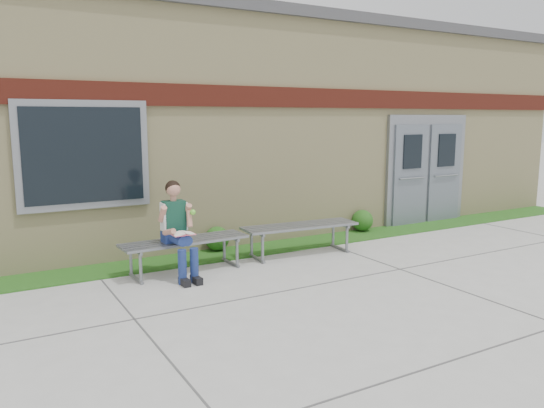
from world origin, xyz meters
TOP-DOWN VIEW (x-y plane):
  - ground at (0.00, 0.00)m, footprint 80.00×80.00m
  - grass_strip at (0.00, 2.60)m, footprint 16.00×0.80m
  - school_building at (-0.00, 5.99)m, footprint 16.20×6.22m
  - bench_left at (-1.83, 1.99)m, footprint 1.90×0.62m
  - bench_right at (0.17, 1.99)m, footprint 1.98×0.69m
  - girl at (-2.01, 1.78)m, footprint 0.48×0.79m
  - shrub_mid at (-0.94, 2.85)m, footprint 0.41×0.41m
  - shrub_east at (2.20, 2.85)m, footprint 0.42×0.42m

SIDE VIEW (x-z plane):
  - ground at x=0.00m, z-range 0.00..0.00m
  - grass_strip at x=0.00m, z-range 0.00..0.02m
  - shrub_mid at x=-0.94m, z-range 0.02..0.43m
  - shrub_east at x=2.20m, z-range 0.02..0.44m
  - bench_left at x=-1.83m, z-range 0.13..0.62m
  - bench_right at x=0.17m, z-range 0.14..0.64m
  - girl at x=-2.01m, z-range 0.04..1.41m
  - school_building at x=0.00m, z-range 0.00..4.20m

